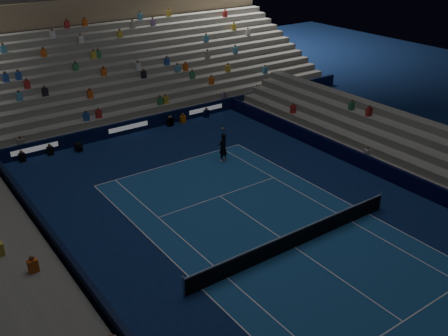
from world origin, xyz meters
TOP-DOWN VIEW (x-y plane):
  - ground at (0.00, 0.00)m, footprint 90.00×90.00m
  - court_surface at (0.00, 0.00)m, footprint 10.97×23.77m
  - sponsor_barrier_far at (0.00, 18.50)m, footprint 44.00×0.25m
  - sponsor_barrier_east at (9.70, 0.00)m, footprint 0.25×37.00m
  - sponsor_barrier_west at (-9.70, 0.00)m, footprint 0.25×37.00m
  - grandstand_main at (0.00, 27.90)m, footprint 44.00×15.20m
  - tennis_net at (0.00, 0.00)m, footprint 12.90×0.10m
  - tennis_player at (2.99, 10.31)m, footprint 0.81×0.62m
  - broadcast_camera at (-4.28, 17.51)m, footprint 0.47×0.89m

SIDE VIEW (x-z plane):
  - ground at x=0.00m, z-range 0.00..0.00m
  - court_surface at x=0.00m, z-range 0.00..0.01m
  - broadcast_camera at x=-4.28m, z-range 0.01..0.58m
  - sponsor_barrier_far at x=0.00m, z-range 0.00..1.00m
  - sponsor_barrier_east at x=9.70m, z-range 0.00..1.00m
  - sponsor_barrier_west at x=-9.70m, z-range 0.00..1.00m
  - tennis_net at x=0.00m, z-range -0.05..1.05m
  - tennis_player at x=2.99m, z-range 0.00..1.97m
  - grandstand_main at x=0.00m, z-range -2.22..8.98m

